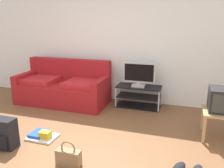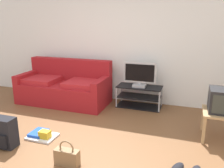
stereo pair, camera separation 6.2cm
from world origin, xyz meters
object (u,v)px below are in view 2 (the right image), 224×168
Objects in this scene: tv_stand at (139,97)px; crt_tv at (223,101)px; floor_tray at (42,135)px; side_table at (221,116)px; couch at (65,87)px; handbag at (67,156)px; flat_tv at (140,75)px; backpack at (5,133)px.

tv_stand is 2.24× the size of crt_tv.
tv_stand reaches higher than floor_tray.
side_table is at bearing 18.08° from floor_tray.
tv_stand is at bearing 146.55° from side_table.
floor_tray is at bearing -161.92° from side_table.
couch reaches higher than handbag.
floor_tray is at bearing 145.78° from handbag.
flat_tv is 1.26× the size of side_table.
couch reaches higher than backpack.
handbag is at bearing -34.22° from floor_tray.
tv_stand is 0.46m from flat_tv.
couch is at bearing 167.02° from crt_tv.
crt_tv is at bearing -32.36° from flat_tv.
couch is 1.64m from floor_tray.
side_table is 1.20× the size of floor_tray.
side_table is 1.18× the size of backpack.
couch reaches higher than tv_stand.
couch is 1.65m from flat_tv.
handbag reaches higher than floor_tray.
tv_stand is 1.74m from crt_tv.
handbag is at bearing -100.24° from tv_stand.
couch is at bearing 166.73° from side_table.
couch is 5.83× the size of handbag.
flat_tv is at bearing 7.40° from couch.
tv_stand is 2.73× the size of handbag.
backpack is at bearing -123.96° from flat_tv.
handbag is at bearing -59.63° from couch.
tv_stand reaches higher than handbag.
tv_stand is 1.72m from side_table.
floor_tray is at bearing -122.60° from flat_tv.
backpack is at bearing -129.68° from floor_tray.
backpack is (-2.86, -1.21, -0.15)m from side_table.
tv_stand is 2.30m from handbag.
flat_tv is 1.49× the size of backpack.
crt_tv reaches higher than backpack.
handbag is (-0.41, -2.23, -0.57)m from flat_tv.
couch is 4.50× the size of floor_tray.
couch is 1.62m from tv_stand.
crt_tv reaches higher than floor_tray.
tv_stand is 2.59m from backpack.
crt_tv is 3.14m from backpack.
floor_tray is (-2.55, -0.85, -0.56)m from crt_tv.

